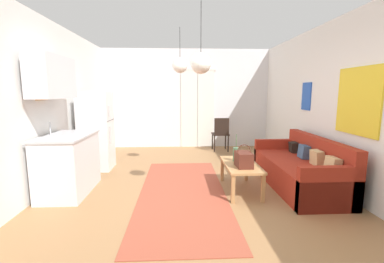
{
  "coord_description": "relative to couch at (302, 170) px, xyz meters",
  "views": [
    {
      "loc": [
        -0.21,
        -3.56,
        1.56
      ],
      "look_at": [
        0.02,
        1.08,
        0.85
      ],
      "focal_mm": 24.66,
      "sensor_mm": 36.0,
      "label": 1
    }
  ],
  "objects": [
    {
      "name": "couch",
      "position": [
        0.0,
        0.0,
        0.0
      ],
      "size": [
        0.85,
        2.01,
        0.82
      ],
      "color": "maroon",
      "rests_on": "ground_plane"
    },
    {
      "name": "wall_back",
      "position": [
        -1.79,
        3.32,
        1.07
      ],
      "size": [
        4.76,
        0.13,
        2.71
      ],
      "color": "silver",
      "rests_on": "ground_plane"
    },
    {
      "name": "refrigerator",
      "position": [
        -3.67,
        1.21,
        0.5
      ],
      "size": [
        0.61,
        0.58,
        1.55
      ],
      "color": "white",
      "rests_on": "ground_plane"
    },
    {
      "name": "accent_chair",
      "position": [
        -0.92,
        2.65,
        0.23
      ],
      "size": [
        0.43,
        0.41,
        0.88
      ],
      "rotation": [
        0.0,
        0.0,
        3.18
      ],
      "color": "black",
      "rests_on": "ground_plane"
    },
    {
      "name": "handbag",
      "position": [
        -1.05,
        -0.31,
        0.28
      ],
      "size": [
        0.23,
        0.32,
        0.34
      ],
      "color": "#512319",
      "rests_on": "coffee_table"
    },
    {
      "name": "area_rug",
      "position": [
        -1.97,
        -0.18,
        -0.27
      ],
      "size": [
        1.3,
        3.32,
        0.01
      ],
      "primitive_type": "cube",
      "color": "#9E4733",
      "rests_on": "ground_plane"
    },
    {
      "name": "coffee_table",
      "position": [
        -1.05,
        -0.12,
        0.11
      ],
      "size": [
        0.51,
        1.02,
        0.44
      ],
      "color": "#B27F4C",
      "rests_on": "ground_plane"
    },
    {
      "name": "wall_right",
      "position": [
        0.52,
        -0.52,
        1.08
      ],
      "size": [
        0.12,
        7.8,
        2.71
      ],
      "color": "white",
      "rests_on": "ground_plane"
    },
    {
      "name": "wall_left",
      "position": [
        -4.14,
        -0.53,
        1.08
      ],
      "size": [
        0.12,
        7.8,
        2.71
      ],
      "color": "white",
      "rests_on": "ground_plane"
    },
    {
      "name": "ground_plane",
      "position": [
        -1.81,
        -0.53,
        -0.32
      ],
      "size": [
        5.16,
        8.2,
        0.1
      ],
      "primitive_type": "cube",
      "color": "#996D44"
    },
    {
      "name": "pendant_lamp_far",
      "position": [
        -1.98,
        0.89,
        1.76
      ],
      "size": [
        0.28,
        0.28,
        0.81
      ],
      "color": "black"
    },
    {
      "name": "kitchen_counter",
      "position": [
        -3.75,
        -0.07,
        0.5
      ],
      "size": [
        0.65,
        1.12,
        2.07
      ],
      "color": "silver",
      "rests_on": "ground_plane"
    },
    {
      "name": "bamboo_vase",
      "position": [
        -1.09,
        0.02,
        0.28
      ],
      "size": [
        0.1,
        0.1,
        0.44
      ],
      "color": "#47704C",
      "rests_on": "coffee_table"
    },
    {
      "name": "pendant_lamp_near",
      "position": [
        -1.72,
        -0.53,
        1.65
      ],
      "size": [
        0.27,
        0.27,
        0.92
      ],
      "color": "black"
    }
  ]
}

